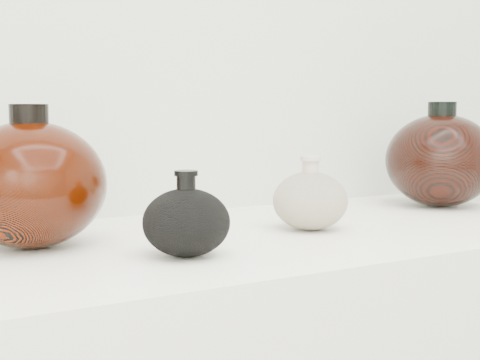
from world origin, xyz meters
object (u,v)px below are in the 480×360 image
left_round_pot (31,184)px  right_round_pot (441,160)px  cream_gourd_vase (310,200)px  black_gourd_vase (186,222)px

left_round_pot → right_round_pot: bearing=0.4°
left_round_pot → right_round_pot: (0.77, 0.01, 0.00)m
cream_gourd_vase → left_round_pot: (-0.40, 0.08, 0.04)m
black_gourd_vase → cream_gourd_vase: (0.25, 0.08, 0.00)m
black_gourd_vase → right_round_pot: size_ratio=0.64×
black_gourd_vase → left_round_pot: left_round_pot is taller
right_round_pot → black_gourd_vase: bearing=-165.4°
black_gourd_vase → right_round_pot: right_round_pot is taller
black_gourd_vase → right_round_pot: 0.64m
left_round_pot → right_round_pot: 0.77m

